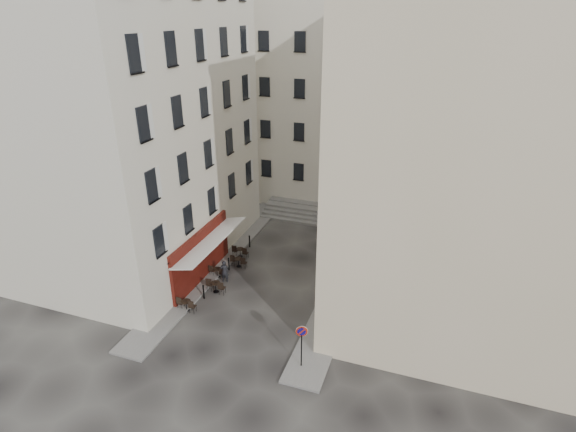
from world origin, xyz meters
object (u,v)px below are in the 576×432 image
at_px(no_parking_sign, 302,339).
at_px(bistro_table_a, 187,304).
at_px(pedestrian, 224,271).
at_px(bistro_table_b, 216,286).

xyz_separation_m(no_parking_sign, bistro_table_a, (-7.79, 2.22, -1.35)).
distance_m(no_parking_sign, bistro_table_a, 8.21).
bearing_deg(bistro_table_a, no_parking_sign, -15.89).
height_order(no_parking_sign, pedestrian, no_parking_sign).
relative_size(no_parking_sign, bistro_table_a, 2.08).
distance_m(bistro_table_a, pedestrian, 3.65).
bearing_deg(pedestrian, no_parking_sign, 127.82).
bearing_deg(bistro_table_a, bistro_table_b, 71.79).
bearing_deg(pedestrian, bistro_table_a, 65.69).
xyz_separation_m(no_parking_sign, pedestrian, (-7.08, 5.78, -1.01)).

